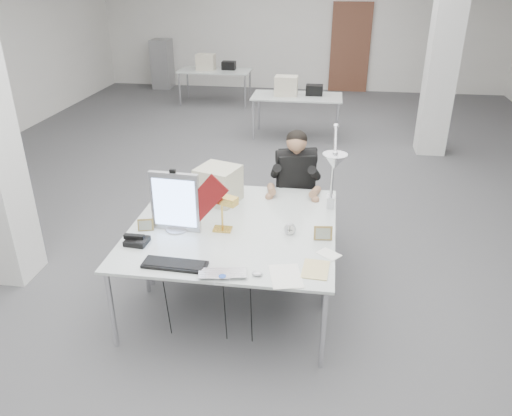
{
  "coord_description": "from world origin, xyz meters",
  "views": [
    {
      "loc": [
        0.77,
        -5.92,
        2.83
      ],
      "look_at": [
        0.2,
        -2.0,
        0.92
      ],
      "focal_mm": 35.0,
      "sensor_mm": 36.0,
      "label": 1
    }
  ],
  "objects_px": {
    "desk_phone": "(137,241)",
    "office_chair": "(295,202)",
    "monitor": "(175,202)",
    "laptop": "(222,278)",
    "desk_main": "(223,252)",
    "architect_lamp": "(333,177)",
    "seated_person": "(296,171)",
    "beige_monitor": "(218,184)",
    "bankers_lamp": "(222,211)"
  },
  "relations": [
    {
      "from": "monitor",
      "to": "laptop",
      "type": "distance_m",
      "value": 0.93
    },
    {
      "from": "monitor",
      "to": "office_chair",
      "type": "bearing_deg",
      "value": 55.78
    },
    {
      "from": "monitor",
      "to": "desk_phone",
      "type": "bearing_deg",
      "value": -128.67
    },
    {
      "from": "monitor",
      "to": "laptop",
      "type": "xyz_separation_m",
      "value": [
        0.55,
        -0.71,
        -0.25
      ]
    },
    {
      "from": "monitor",
      "to": "bankers_lamp",
      "type": "height_order",
      "value": "monitor"
    },
    {
      "from": "desk_main",
      "to": "desk_phone",
      "type": "xyz_separation_m",
      "value": [
        -0.74,
        0.01,
        0.03
      ]
    },
    {
      "from": "desk_phone",
      "to": "architect_lamp",
      "type": "height_order",
      "value": "architect_lamp"
    },
    {
      "from": "bankers_lamp",
      "to": "architect_lamp",
      "type": "bearing_deg",
      "value": 43.92
    },
    {
      "from": "desk_phone",
      "to": "beige_monitor",
      "type": "xyz_separation_m",
      "value": [
        0.5,
        0.93,
        0.15
      ]
    },
    {
      "from": "bankers_lamp",
      "to": "architect_lamp",
      "type": "relative_size",
      "value": 0.44
    },
    {
      "from": "beige_monitor",
      "to": "seated_person",
      "type": "bearing_deg",
      "value": 55.27
    },
    {
      "from": "seated_person",
      "to": "beige_monitor",
      "type": "bearing_deg",
      "value": -157.97
    },
    {
      "from": "laptop",
      "to": "monitor",
      "type": "bearing_deg",
      "value": 117.6
    },
    {
      "from": "desk_phone",
      "to": "office_chair",
      "type": "bearing_deg",
      "value": 55.81
    },
    {
      "from": "bankers_lamp",
      "to": "beige_monitor",
      "type": "distance_m",
      "value": 0.61
    },
    {
      "from": "monitor",
      "to": "beige_monitor",
      "type": "relative_size",
      "value": 1.45
    },
    {
      "from": "office_chair",
      "to": "laptop",
      "type": "height_order",
      "value": "office_chair"
    },
    {
      "from": "laptop",
      "to": "desk_main",
      "type": "bearing_deg",
      "value": 90.39
    },
    {
      "from": "desk_main",
      "to": "monitor",
      "type": "relative_size",
      "value": 3.36
    },
    {
      "from": "laptop",
      "to": "architect_lamp",
      "type": "xyz_separation_m",
      "value": [
        0.77,
        1.1,
        0.4
      ]
    },
    {
      "from": "desk_main",
      "to": "beige_monitor",
      "type": "xyz_separation_m",
      "value": [
        -0.24,
        0.94,
        0.19
      ]
    },
    {
      "from": "laptop",
      "to": "beige_monitor",
      "type": "distance_m",
      "value": 1.39
    },
    {
      "from": "seated_person",
      "to": "desk_phone",
      "type": "height_order",
      "value": "seated_person"
    },
    {
      "from": "architect_lamp",
      "to": "beige_monitor",
      "type": "bearing_deg",
      "value": 171.79
    },
    {
      "from": "seated_person",
      "to": "beige_monitor",
      "type": "xyz_separation_m",
      "value": [
        -0.71,
        -0.53,
        0.03
      ]
    },
    {
      "from": "desk_main",
      "to": "office_chair",
      "type": "height_order",
      "value": "office_chair"
    },
    {
      "from": "office_chair",
      "to": "laptop",
      "type": "bearing_deg",
      "value": -116.22
    },
    {
      "from": "seated_person",
      "to": "bankers_lamp",
      "type": "xyz_separation_m",
      "value": [
        -0.55,
        -1.12,
        0.04
      ]
    },
    {
      "from": "desk_main",
      "to": "beige_monitor",
      "type": "height_order",
      "value": "beige_monitor"
    },
    {
      "from": "seated_person",
      "to": "monitor",
      "type": "bearing_deg",
      "value": -143.63
    },
    {
      "from": "bankers_lamp",
      "to": "beige_monitor",
      "type": "bearing_deg",
      "value": 128.46
    },
    {
      "from": "bankers_lamp",
      "to": "architect_lamp",
      "type": "distance_m",
      "value": 1.02
    },
    {
      "from": "monitor",
      "to": "bankers_lamp",
      "type": "distance_m",
      "value": 0.41
    },
    {
      "from": "monitor",
      "to": "beige_monitor",
      "type": "distance_m",
      "value": 0.69
    },
    {
      "from": "office_chair",
      "to": "desk_phone",
      "type": "bearing_deg",
      "value": -143.36
    },
    {
      "from": "office_chair",
      "to": "bankers_lamp",
      "type": "xyz_separation_m",
      "value": [
        -0.55,
        -1.17,
        0.41
      ]
    },
    {
      "from": "desk_phone",
      "to": "monitor",
      "type": "bearing_deg",
      "value": 52.25
    },
    {
      "from": "laptop",
      "to": "desk_phone",
      "type": "xyz_separation_m",
      "value": [
        -0.81,
        0.42,
        0.01
      ]
    },
    {
      "from": "desk_main",
      "to": "monitor",
      "type": "bearing_deg",
      "value": 147.85
    },
    {
      "from": "desk_main",
      "to": "beige_monitor",
      "type": "relative_size",
      "value": 4.87
    },
    {
      "from": "seated_person",
      "to": "beige_monitor",
      "type": "relative_size",
      "value": 2.71
    },
    {
      "from": "monitor",
      "to": "bankers_lamp",
      "type": "relative_size",
      "value": 1.48
    },
    {
      "from": "desk_main",
      "to": "architect_lamp",
      "type": "bearing_deg",
      "value": 39.46
    },
    {
      "from": "office_chair",
      "to": "architect_lamp",
      "type": "height_order",
      "value": "architect_lamp"
    },
    {
      "from": "bankers_lamp",
      "to": "laptop",
      "type": "bearing_deg",
      "value": -54.93
    },
    {
      "from": "laptop",
      "to": "bankers_lamp",
      "type": "distance_m",
      "value": 0.79
    },
    {
      "from": "office_chair",
      "to": "monitor",
      "type": "relative_size",
      "value": 1.95
    },
    {
      "from": "desk_main",
      "to": "laptop",
      "type": "xyz_separation_m",
      "value": [
        0.08,
        -0.41,
        0.03
      ]
    },
    {
      "from": "seated_person",
      "to": "monitor",
      "type": "distance_m",
      "value": 1.51
    },
    {
      "from": "architect_lamp",
      "to": "bankers_lamp",
      "type": "bearing_deg",
      "value": -155.03
    }
  ]
}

